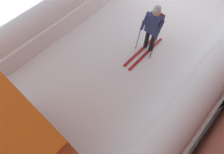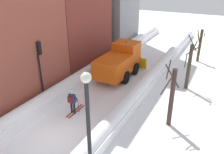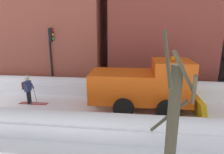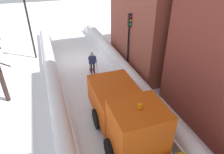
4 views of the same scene
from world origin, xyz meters
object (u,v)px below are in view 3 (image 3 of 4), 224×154
(plow_truck, at_px, (145,85))
(bare_tree_mid, at_px, (172,135))
(skier, at_px, (28,88))
(traffic_light_pole, at_px, (51,47))

(plow_truck, xyz_separation_m, bare_tree_mid, (5.96, 0.31, 0.56))
(bare_tree_mid, bearing_deg, skier, -129.74)
(plow_truck, height_order, bare_tree_mid, bare_tree_mid)
(skier, distance_m, traffic_light_pole, 3.62)
(skier, relative_size, traffic_light_pole, 0.40)
(plow_truck, relative_size, bare_tree_mid, 1.32)
(traffic_light_pole, bearing_deg, skier, -8.33)
(skier, distance_m, bare_tree_mid, 9.60)
(plow_truck, distance_m, bare_tree_mid, 6.00)
(plow_truck, xyz_separation_m, traffic_light_pole, (-3.00, -6.61, 1.70))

